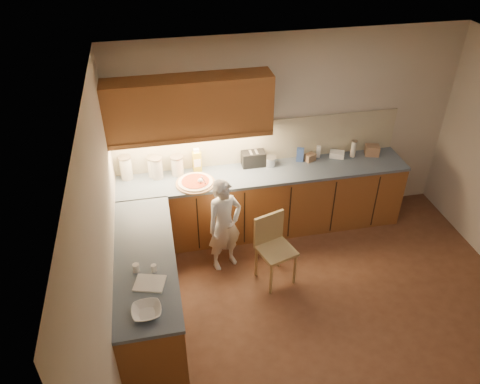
{
  "coord_description": "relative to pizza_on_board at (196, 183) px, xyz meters",
  "views": [
    {
      "loc": [
        -1.71,
        -3.21,
        4.12
      ],
      "look_at": [
        -0.8,
        1.2,
        1.0
      ],
      "focal_mm": 35.0,
      "sensor_mm": 36.0,
      "label": 1
    }
  ],
  "objects": [
    {
      "name": "room",
      "position": [
        1.28,
        -1.59,
        0.73
      ],
      "size": [
        4.54,
        4.5,
        2.62
      ],
      "color": "#532E1C",
      "rests_on": "ground"
    },
    {
      "name": "l_counter",
      "position": [
        0.36,
        -0.35,
        -0.48
      ],
      "size": [
        3.77,
        2.62,
        0.92
      ],
      "color": "brown",
      "rests_on": "ground"
    },
    {
      "name": "backsplash",
      "position": [
        0.9,
        0.39,
        0.27
      ],
      "size": [
        3.75,
        0.02,
        0.58
      ],
      "primitive_type": "cube",
      "color": "#BEB493",
      "rests_on": "l_counter"
    },
    {
      "name": "upper_cabinets",
      "position": [
        0.0,
        0.23,
        0.91
      ],
      "size": [
        1.95,
        0.36,
        0.73
      ],
      "color": "brown",
      "rests_on": "ground"
    },
    {
      "name": "pizza_on_board",
      "position": [
        0.0,
        0.0,
        0.0
      ],
      "size": [
        0.49,
        0.49,
        0.2
      ],
      "rotation": [
        0.0,
        0.0,
        -0.35
      ],
      "color": "tan",
      "rests_on": "l_counter"
    },
    {
      "name": "child",
      "position": [
        0.27,
        -0.5,
        -0.32
      ],
      "size": [
        0.53,
        0.44,
        1.24
      ],
      "primitive_type": "imported",
      "rotation": [
        0.0,
        0.0,
        0.37
      ],
      "color": "silver",
      "rests_on": "ground"
    },
    {
      "name": "wooden_chair",
      "position": [
        0.79,
        -0.82,
        -0.44
      ],
      "size": [
        0.49,
        0.49,
        0.87
      ],
      "rotation": [
        0.0,
        0.0,
        0.31
      ],
      "color": "tan",
      "rests_on": "ground"
    },
    {
      "name": "mixing_bowl",
      "position": [
        -0.67,
        -1.95,
        0.01
      ],
      "size": [
        0.27,
        0.27,
        0.06
      ],
      "primitive_type": "imported",
      "rotation": [
        0.0,
        0.0,
        0.04
      ],
      "color": "white",
      "rests_on": "l_counter"
    },
    {
      "name": "canister_a",
      "position": [
        -0.82,
        0.3,
        0.14
      ],
      "size": [
        0.16,
        0.16,
        0.31
      ],
      "rotation": [
        0.0,
        0.0,
        0.42
      ],
      "color": "silver",
      "rests_on": "l_counter"
    },
    {
      "name": "canister_b",
      "position": [
        -0.49,
        0.29,
        0.12
      ],
      "size": [
        0.16,
        0.16,
        0.27
      ],
      "rotation": [
        0.0,
        0.0,
        0.41
      ],
      "color": "white",
      "rests_on": "l_counter"
    },
    {
      "name": "canister_c",
      "position": [
        -0.45,
        0.24,
        0.12
      ],
      "size": [
        0.15,
        0.15,
        0.29
      ],
      "rotation": [
        0.0,
        0.0,
        -0.31
      ],
      "color": "beige",
      "rests_on": "l_counter"
    },
    {
      "name": "canister_d",
      "position": [
        -0.19,
        0.27,
        0.11
      ],
      "size": [
        0.16,
        0.16,
        0.26
      ],
      "rotation": [
        0.0,
        0.0,
        0.13
      ],
      "color": "silver",
      "rests_on": "l_counter"
    },
    {
      "name": "oil_jug",
      "position": [
        0.06,
        0.3,
        0.13
      ],
      "size": [
        0.11,
        0.08,
        0.32
      ],
      "rotation": [
        0.0,
        0.0,
        0.06
      ],
      "color": "gold",
      "rests_on": "l_counter"
    },
    {
      "name": "toaster",
      "position": [
        0.8,
        0.29,
        0.08
      ],
      "size": [
        0.3,
        0.17,
        0.2
      ],
      "rotation": [
        0.0,
        0.0,
        -0.0
      ],
      "color": "black",
      "rests_on": "l_counter"
    },
    {
      "name": "steel_pot",
      "position": [
        1.01,
        0.25,
        0.04
      ],
      "size": [
        0.16,
        0.16,
        0.12
      ],
      "color": "#BCBCC2",
      "rests_on": "l_counter"
    },
    {
      "name": "blue_box",
      "position": [
        1.43,
        0.28,
        0.07
      ],
      "size": [
        0.11,
        0.1,
        0.19
      ],
      "primitive_type": "cube",
      "rotation": [
        0.0,
        0.0,
        -0.38
      ],
      "color": "#314E94",
      "rests_on": "l_counter"
    },
    {
      "name": "card_box_a",
      "position": [
        1.56,
        0.26,
        0.03
      ],
      "size": [
        0.17,
        0.15,
        0.1
      ],
      "primitive_type": "cube",
      "rotation": [
        0.0,
        0.0,
        0.42
      ],
      "color": "#A47E58",
      "rests_on": "l_counter"
    },
    {
      "name": "white_bottle",
      "position": [
        1.7,
        0.32,
        0.06
      ],
      "size": [
        0.07,
        0.07,
        0.16
      ],
      "primitive_type": "cube",
      "rotation": [
        0.0,
        0.0,
        -0.31
      ],
      "color": "silver",
      "rests_on": "l_counter"
    },
    {
      "name": "flat_pack",
      "position": [
        1.95,
        0.28,
        0.02
      ],
      "size": [
        0.23,
        0.2,
        0.08
      ],
      "primitive_type": "cube",
      "rotation": [
        0.0,
        0.0,
        -0.42
      ],
      "color": "white",
      "rests_on": "l_counter"
    },
    {
      "name": "tall_jar",
      "position": [
        2.16,
        0.25,
        0.1
      ],
      "size": [
        0.08,
        0.08,
        0.24
      ],
      "rotation": [
        0.0,
        0.0,
        -0.1
      ],
      "color": "white",
      "rests_on": "l_counter"
    },
    {
      "name": "card_box_b",
      "position": [
        2.43,
        0.23,
        0.05
      ],
      "size": [
        0.21,
        0.19,
        0.14
      ],
      "primitive_type": "cube",
      "rotation": [
        0.0,
        0.0,
        -0.28
      ],
      "color": "#9D7455",
      "rests_on": "l_counter"
    },
    {
      "name": "dough_cloth",
      "position": [
        -0.63,
        -1.6,
        -0.01
      ],
      "size": [
        0.33,
        0.29,
        0.02
      ],
      "primitive_type": "cube",
      "rotation": [
        0.0,
        0.0,
        -0.28
      ],
      "color": "silver",
      "rests_on": "l_counter"
    },
    {
      "name": "spice_jar_a",
      "position": [
        -0.75,
        -1.4,
        0.02
      ],
      "size": [
        0.07,
        0.07,
        0.09
      ],
      "primitive_type": "cylinder",
      "rotation": [
        0.0,
        0.0,
        -0.03
      ],
      "color": "silver",
      "rests_on": "l_counter"
    },
    {
      "name": "spice_jar_b",
      "position": [
        -0.58,
        -1.43,
        0.01
      ],
      "size": [
        0.07,
        0.07,
        0.07
      ],
      "primitive_type": "cylinder",
      "rotation": [
        0.0,
        0.0,
        -0.28
      ],
      "color": "silver",
      "rests_on": "l_counter"
    }
  ]
}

